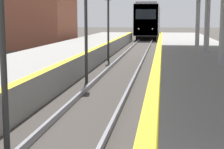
# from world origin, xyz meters

# --- Properties ---
(train) EXTENTS (2.68, 22.40, 4.25)m
(train) POSITION_xyz_m (0.00, 50.08, 2.16)
(train) COLOR black
(train) RESTS_ON ground
(signal_mid) EXTENTS (0.36, 0.31, 4.39)m
(signal_mid) POSITION_xyz_m (-1.07, 12.66, 3.07)
(signal_mid) COLOR #2D2D2D
(signal_mid) RESTS_ON ground
(signal_far) EXTENTS (0.36, 0.31, 4.39)m
(signal_far) POSITION_xyz_m (-1.32, 20.26, 3.07)
(signal_far) COLOR #2D2D2D
(signal_far) RESTS_ON ground
(station_building) EXTENTS (12.38, 6.83, 4.78)m
(station_building) POSITION_xyz_m (-11.75, 28.85, 2.40)
(station_building) COLOR brown
(station_building) RESTS_ON ground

